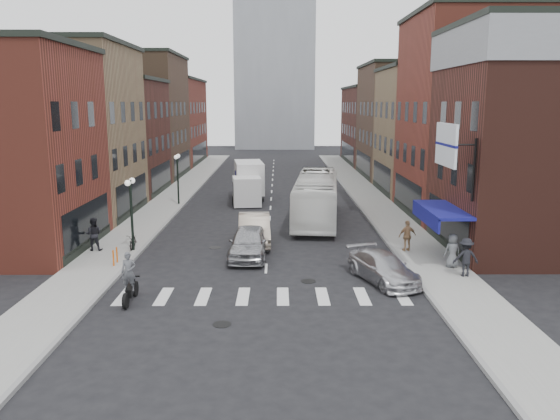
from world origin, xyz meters
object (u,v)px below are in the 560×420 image
Objects in this scene: streetlamp_near at (131,201)px; bike_rack at (115,256)px; curb_car at (383,268)px; transit_bus at (316,198)px; ped_right_c at (452,251)px; sedan_left_near at (249,242)px; ped_right_b at (407,236)px; ped_right_a at (466,257)px; box_truck at (248,182)px; parked_bicycle at (133,241)px; ped_left_solo at (94,234)px; sedan_left_far at (254,229)px; streetlamp_far at (178,170)px; billboard_sign at (448,146)px; motorcycle_rider at (129,279)px.

bike_rack is (-0.20, -2.70, -2.36)m from streetlamp_near.
bike_rack is 0.18× the size of curb_car.
transit_bus is 7.09× the size of ped_right_c.
ped_right_b reaches higher than sedan_left_near.
box_truck is at bearing -60.85° from ped_right_a.
transit_bus is (5.15, -7.95, 0.07)m from box_truck.
ped_right_b reaches higher than bike_rack.
parked_bicycle is (-0.10, 0.35, -2.35)m from streetlamp_near.
transit_bus is 2.60× the size of curb_car.
ped_left_solo is at bearing 141.57° from curb_car.
ped_right_a reaches higher than sedan_left_far.
curb_car is at bearing -30.13° from sedan_left_near.
sedan_left_near is at bearing -21.94° from ped_right_c.
streetlamp_far is 6.06m from box_truck.
streetlamp_near is 2.81m from ped_left_solo.
box_truck is at bearing 128.76° from transit_bus.
transit_bus is 6.45× the size of ped_left_solo.
billboard_sign is at bearing -55.63° from ped_right_a.
ped_right_c is (16.68, -3.63, 0.42)m from parked_bicycle.
bike_rack is at bearing -3.18° from ped_right_b.
sedan_left_far is at bearing -27.17° from ped_right_b.
sedan_left_far is 3.12× the size of ped_right_c.
streetlamp_near is at bearing 138.49° from curb_car.
ped_right_a is (0.78, -1.17, -5.08)m from billboard_sign.
streetlamp_near is at bearing 167.65° from billboard_sign.
sedan_left_far is at bearing 56.43° from motorcycle_rider.
sedan_left_near is at bearing -7.32° from ped_right_b.
streetlamp_far is at bearing 157.24° from transit_bus.
parked_bicycle is 15.18m from ped_right_b.
billboard_sign is 6.15m from ped_right_b.
box_truck is 17.93m from ped_left_solo.
ped_right_c is (9.98, -5.28, 0.13)m from sedan_left_far.
bike_rack is 17.09m from ped_right_a.
box_truck is at bearing 71.15° from streetlamp_near.
billboard_sign is 5.27m from ped_right_a.
box_truck is (5.51, 2.14, -1.33)m from streetlamp_far.
transit_bus is 2.43× the size of sedan_left_near.
motorcycle_rider is 1.18× the size of ped_left_solo.
streetlamp_far is at bearing -165.86° from box_truck.
transit_bus is at bearing -71.98° from ped_right_c.
streetlamp_far is at bearing -55.47° from ped_right_c.
ped_left_solo is 1.01× the size of ped_right_a.
transit_bus is at bearing -74.73° from ped_right_b.
motorcycle_rider is at bearing 7.51° from ped_right_c.
billboard_sign reaches higher than ped_right_b.
streetlamp_far reaches higher than motorcycle_rider.
bike_rack is 0.11× the size of box_truck.
ped_right_c is (3.73, 1.75, 0.32)m from curb_car.
ped_right_c reaches higher than bike_rack.
transit_bus reaches higher than ped_right_a.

